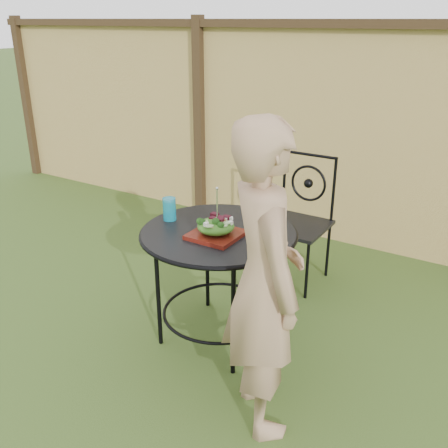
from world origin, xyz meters
name	(u,v)px	position (x,y,z in m)	size (l,w,h in m)	color
ground	(175,364)	(0.00, 0.00, 0.00)	(60.00, 60.00, 0.00)	#2A4114
fence	(327,134)	(0.00, 2.19, 0.95)	(8.00, 0.12, 1.90)	#DABE6B
patio_table	(219,252)	(0.06, 0.38, 0.59)	(0.92, 0.92, 0.72)	black
patio_chair	(298,216)	(0.14, 1.35, 0.50)	(0.46, 0.46, 0.95)	black
diner	(264,282)	(0.60, -0.08, 0.76)	(0.55, 0.36, 1.52)	#A17C5C
salad_plate	(216,235)	(0.10, 0.30, 0.74)	(0.27, 0.27, 0.02)	#3E1308
salad	(216,226)	(0.10, 0.30, 0.79)	(0.21, 0.21, 0.08)	#235614
fork	(217,205)	(0.11, 0.30, 0.92)	(0.01, 0.01, 0.18)	silver
drinking_glass	(169,209)	(-0.28, 0.36, 0.79)	(0.08, 0.08, 0.14)	#0D7E9B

